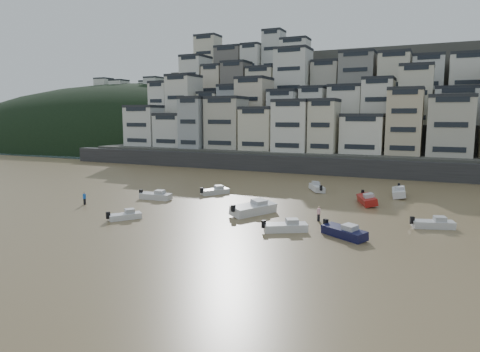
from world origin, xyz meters
The scene contains 17 objects.
ground centered at (0.00, 0.00, 0.00)m, with size 400.00×400.00×0.00m, color olive.
sea_strip centered at (-110.00, 145.00, 0.01)m, with size 340.00×340.00×0.00m, color #435460.
harbor_wall centered at (10.00, 65.00, 1.75)m, with size 140.00×3.00×3.50m, color #38383A.
hillside centered at (14.73, 104.84, 13.01)m, with size 141.04×66.00×50.00m.
headland centered at (-95.00, 135.00, 0.02)m, with size 216.00×135.00×53.33m.
boat_a centered at (11.97, 19.99, 0.67)m, with size 4.93×1.61×1.35m, color white, non-canonical shape.
boat_b centered at (17.94, 20.34, 0.73)m, with size 5.38×1.76×1.47m, color #12143B, non-canonical shape.
boat_c centered at (5.91, 25.74, 0.92)m, with size 6.73×2.20×1.84m, color white, non-canonical shape.
boat_d centered at (26.00, 27.93, 0.64)m, with size 4.68×1.53×1.28m, color silver, non-canonical shape.
boat_e centered at (17.63, 37.82, 0.79)m, with size 5.81×1.90×1.58m, color #A01813, non-canonical shape.
boat_f centered at (-4.72, 35.76, 0.66)m, with size 4.84×1.58×1.32m, color silver, non-canonical shape.
boat_h centered at (8.77, 45.17, 0.73)m, with size 5.32×1.74×1.45m, color silver, non-canonical shape.
boat_i centered at (21.15, 45.62, 0.84)m, with size 6.19×2.03×1.69m, color silver, non-canonical shape.
boat_j centered at (-6.78, 17.19, 0.56)m, with size 4.08×1.33×1.11m, color white, non-canonical shape.
boat_k centered at (-10.64, 28.58, 0.70)m, with size 5.16×1.69×1.41m, color silver, non-canonical shape.
person_blue centered at (-17.32, 21.60, 0.87)m, with size 0.44×0.44×1.74m, color blue, non-canonical shape.
person_pink centered at (13.97, 25.84, 0.87)m, with size 0.44×0.44×1.74m, color #F9AFBF, non-canonical shape.
Camera 1 is at (25.72, -21.50, 12.05)m, focal length 32.00 mm.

